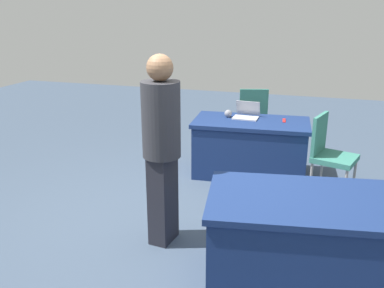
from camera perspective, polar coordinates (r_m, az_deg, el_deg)
The scene contains 9 objects.
ground_plane at distance 4.19m, azimuth -2.95°, elevation -11.89°, with size 14.40×14.40×0.00m, color #3D4C60.
table_foreground at distance 5.45m, azimuth 8.00°, elevation -0.49°, with size 1.52×0.88×0.73m.
table_back_left at distance 3.44m, azimuth 14.72°, elevation -12.66°, with size 1.58×1.12×0.73m.
chair_tucked_left at distance 4.91m, azimuth 18.36°, elevation -0.97°, with size 0.55×0.55×0.97m.
chair_back_row at distance 6.38m, azimuth 8.30°, elevation 4.08°, with size 0.54×0.54×0.97m.
person_attendee_standing at distance 3.66m, azimuth -4.21°, elevation 0.26°, with size 0.38×0.38×1.74m.
laptop_silver at distance 5.48m, azimuth 7.49°, elevation 4.01°, with size 0.33×0.30×0.21m.
yarn_ball at distance 5.48m, azimuth 5.00°, elevation 4.20°, with size 0.10×0.10×0.10m, color gray.
scissors_red at distance 5.42m, azimuth 12.56°, elevation 3.19°, with size 0.18×0.04×0.01m, color red.
Camera 1 is at (-1.27, 3.40, 2.10)m, focal length 38.74 mm.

